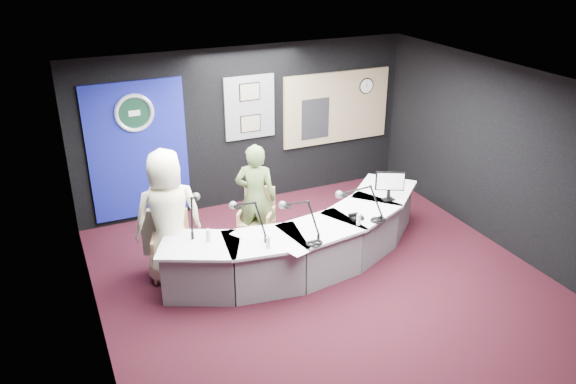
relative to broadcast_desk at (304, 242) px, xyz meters
name	(u,v)px	position (x,y,z in m)	size (l,w,h in m)	color
ground	(324,282)	(0.05, -0.55, -0.38)	(6.00, 6.00, 0.00)	black
ceiling	(330,86)	(0.05, -0.55, 2.42)	(6.00, 6.00, 0.02)	silver
wall_back	(247,127)	(0.05, 2.45, 1.02)	(6.00, 0.02, 2.80)	black
wall_front	(486,320)	(0.05, -3.55, 1.02)	(6.00, 0.02, 2.80)	black
wall_left	(89,237)	(-2.95, -0.55, 1.02)	(0.02, 6.00, 2.80)	black
wall_right	(504,158)	(3.05, -0.55, 1.02)	(0.02, 6.00, 2.80)	black
broadcast_desk	(304,242)	(0.00, 0.00, 0.00)	(4.50, 1.90, 0.75)	silver
backdrop_panel	(138,151)	(-1.85, 2.42, 0.88)	(1.60, 0.05, 2.30)	navy
agency_seal	(134,113)	(-1.85, 2.38, 1.52)	(0.63, 0.63, 0.07)	silver
seal_center	(134,113)	(-1.85, 2.38, 1.52)	(0.48, 0.48, 0.01)	black
pinboard	(250,108)	(0.10, 2.42, 1.38)	(0.90, 0.04, 1.10)	slate
framed_photo_upper	(250,92)	(0.10, 2.39, 1.65)	(0.34, 0.02, 0.27)	#7E6E5B
framed_photo_lower	(251,124)	(0.10, 2.39, 1.09)	(0.34, 0.02, 0.27)	#7E6E5B
booth_window_frame	(336,108)	(1.80, 2.42, 1.18)	(2.12, 0.06, 1.32)	#9D8462
booth_glow	(337,108)	(1.80, 2.41, 1.18)	(2.00, 0.02, 1.20)	beige
equipment_rack	(315,119)	(1.35, 2.39, 1.03)	(0.55, 0.02, 0.75)	black
wall_clock	(366,86)	(2.40, 2.39, 1.52)	(0.28, 0.28, 0.01)	white
armchair_left	(172,249)	(-1.84, 0.48, 0.06)	(0.49, 0.49, 0.86)	tan
armchair_right	(256,217)	(-0.46, 0.75, 0.16)	(0.60, 0.60, 1.06)	tan
draped_jacket	(160,232)	(-1.94, 0.71, 0.24)	(0.50, 0.10, 0.70)	slate
person_man	(168,216)	(-1.84, 0.48, 0.58)	(0.93, 0.61, 1.91)	#FFF9CB
person_woman	(256,198)	(-0.46, 0.75, 0.48)	(0.62, 0.41, 1.70)	#586D39
computer_monitor	(390,181)	(1.44, 0.05, 0.70)	(0.46, 0.03, 0.32)	black
desk_phone	(357,217)	(0.68, -0.30, 0.40)	(0.18, 0.14, 0.04)	black
headphones_near	(378,220)	(0.93, -0.47, 0.39)	(0.23, 0.23, 0.04)	black
headphones_far	(314,243)	(-0.20, -0.71, 0.39)	(0.20, 0.20, 0.03)	black
paper_stack	(243,234)	(-0.97, -0.06, 0.38)	(0.21, 0.30, 0.00)	white
notepad	(295,250)	(-0.49, -0.75, 0.38)	(0.22, 0.31, 0.00)	white
boom_mic_a	(194,209)	(-1.51, 0.37, 0.68)	(0.35, 0.69, 0.60)	black
boom_mic_b	(249,215)	(-0.89, -0.11, 0.68)	(0.36, 0.69, 0.60)	black
boom_mic_c	(300,214)	(-0.25, -0.37, 0.68)	(0.40, 0.67, 0.60)	black
boom_mic_d	(361,200)	(0.73, -0.31, 0.68)	(0.59, 0.52, 0.60)	black
water_bottles	(287,228)	(-0.42, -0.30, 0.46)	(2.12, 0.56, 0.18)	silver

